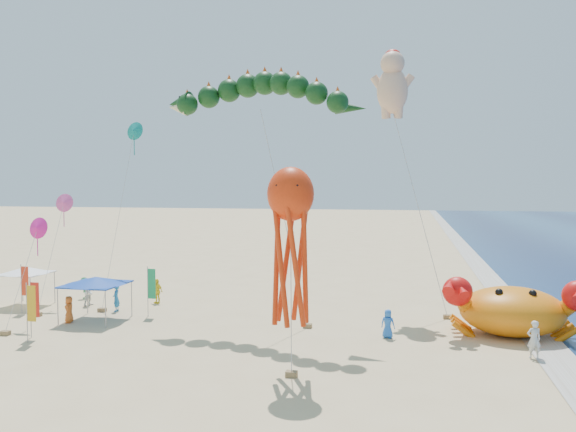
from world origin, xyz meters
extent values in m
plane|color=#D1B784|center=(0.00, 0.00, 0.00)|extent=(320.00, 320.00, 0.00)
plane|color=silver|center=(12.00, 0.00, 0.01)|extent=(320.00, 320.00, 0.00)
ellipsoid|color=orange|center=(10.63, 2.36, 1.35)|extent=(5.69, 4.71, 2.70)
sphere|color=red|center=(7.60, 1.22, 2.55)|extent=(1.61, 1.61, 1.61)
sphere|color=black|center=(9.78, 1.41, 2.55)|extent=(0.42, 0.42, 0.42)
sphere|color=black|center=(11.48, 1.41, 2.55)|extent=(0.42, 0.42, 0.42)
cone|color=black|center=(-9.40, 2.36, 13.52)|extent=(1.68, 1.24, 1.37)
cylinder|color=#B2B2B2|center=(-2.25, 1.93, 6.50)|extent=(3.09, 0.90, 12.70)
cube|color=olive|center=(-0.73, 1.50, 0.12)|extent=(0.50, 0.35, 0.25)
ellipsoid|color=#EDB691|center=(3.77, 8.57, 14.69)|extent=(2.09, 1.72, 3.07)
sphere|color=#EDB691|center=(3.77, 8.38, 16.48)|extent=(1.61, 1.61, 1.61)
ellipsoid|color=red|center=(3.77, 8.47, 17.05)|extent=(1.04, 1.04, 0.73)
cylinder|color=#B2B2B2|center=(5.58, 7.07, 6.81)|extent=(3.67, 3.05, 13.32)
cube|color=olive|center=(7.39, 5.57, 0.12)|extent=(0.50, 0.35, 0.25)
ellipsoid|color=red|center=(0.00, -6.58, 7.94)|extent=(2.05, 1.84, 2.36)
cylinder|color=#B2B2B2|center=(0.05, -6.73, 3.70)|extent=(0.16, 0.35, 7.11)
cube|color=olive|center=(0.10, -6.88, 0.12)|extent=(0.50, 0.35, 0.25)
cylinder|color=gray|center=(-15.34, -1.03, 1.10)|extent=(0.06, 0.06, 2.20)
cylinder|color=gray|center=(-12.21, -1.03, 1.10)|extent=(0.06, 0.06, 2.20)
cylinder|color=gray|center=(-15.34, 2.10, 1.10)|extent=(0.06, 0.06, 2.20)
cylinder|color=gray|center=(-12.21, 2.10, 1.10)|extent=(0.06, 0.06, 2.20)
cube|color=#123CA4|center=(-13.78, 0.53, 2.24)|extent=(3.37, 3.37, 0.08)
cone|color=#123CA4|center=(-13.78, 0.53, 2.48)|extent=(3.71, 3.71, 0.45)
cylinder|color=gray|center=(-19.51, 2.03, 1.10)|extent=(0.06, 0.06, 2.20)
cylinder|color=gray|center=(-22.11, 4.63, 1.10)|extent=(0.06, 0.06, 2.20)
cylinder|color=gray|center=(-19.51, 4.63, 1.10)|extent=(0.06, 0.06, 2.20)
cube|color=white|center=(-20.81, 3.33, 2.24)|extent=(2.84, 2.84, 0.08)
cone|color=white|center=(-20.81, 3.33, 2.48)|extent=(3.12, 3.12, 0.45)
cylinder|color=gray|center=(-14.63, -4.68, 1.60)|extent=(0.05, 0.05, 3.20)
cube|color=gold|center=(-14.35, -4.68, 2.10)|extent=(0.50, 0.04, 1.90)
cylinder|color=gray|center=(-15.10, -3.76, 1.60)|extent=(0.05, 0.05, 3.20)
cube|color=red|center=(-14.82, -3.76, 2.10)|extent=(0.50, 0.04, 1.90)
cylinder|color=gray|center=(-19.63, 1.33, 1.60)|extent=(0.05, 0.05, 3.20)
cube|color=red|center=(-19.35, 1.33, 2.10)|extent=(0.50, 0.04, 1.90)
cylinder|color=gray|center=(-11.13, 2.16, 1.60)|extent=(0.05, 0.05, 3.20)
cube|color=#189454|center=(-10.85, 2.16, 2.10)|extent=(0.50, 0.04, 1.90)
imported|color=blue|center=(3.93, 0.33, 0.78)|extent=(0.86, 0.65, 1.57)
imported|color=#1F75B9|center=(-13.85, 3.07, 0.87)|extent=(0.51, 0.69, 1.74)
imported|color=silver|center=(10.94, -1.80, 0.92)|extent=(0.75, 0.57, 1.83)
imported|color=#D26021|center=(-15.06, -0.34, 0.81)|extent=(0.77, 0.92, 1.62)
imported|color=yellow|center=(-12.32, 5.96, 0.87)|extent=(1.10, 0.75, 1.74)
imported|color=white|center=(-16.54, 4.30, 0.94)|extent=(0.94, 1.08, 1.88)
imported|color=#297D41|center=(-18.32, 6.43, 0.78)|extent=(1.03, 1.16, 1.56)
cone|color=#0A7873|center=(-13.82, 5.80, 12.12)|extent=(1.30, 0.51, 1.32)
cylinder|color=#B2B2B2|center=(-13.57, 4.30, 6.08)|extent=(0.55, 3.04, 11.88)
cube|color=olive|center=(-13.32, 2.80, 0.12)|extent=(0.50, 0.35, 0.25)
cone|color=#E4198E|center=(-16.76, -0.82, 5.77)|extent=(1.30, 0.51, 1.32)
cylinder|color=#B2B2B2|center=(-16.51, -2.32, 2.91)|extent=(0.55, 3.04, 5.54)
cube|color=olive|center=(-16.26, -3.82, 0.12)|extent=(0.50, 0.35, 0.25)
cone|color=#E14B98|center=(-18.68, 4.67, 7.10)|extent=(1.30, 0.51, 1.32)
cylinder|color=#B2B2B2|center=(-18.43, 3.17, 3.58)|extent=(0.55, 3.04, 6.87)
cube|color=olive|center=(-18.18, 1.67, 0.12)|extent=(0.50, 0.35, 0.25)
camera|label=1|loc=(5.07, -30.27, 8.32)|focal=35.00mm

